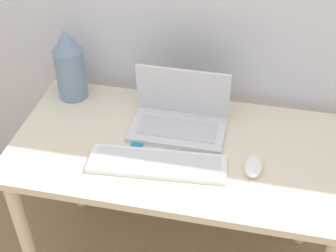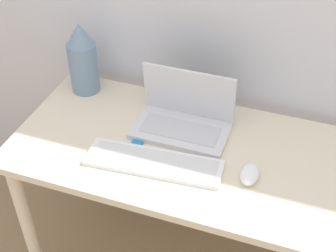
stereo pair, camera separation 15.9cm
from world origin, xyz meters
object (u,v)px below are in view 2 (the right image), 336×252
at_px(keyboard, 154,163).
at_px(mp3_player, 136,145).
at_px(mouse, 250,174).
at_px(laptop, 184,117).
at_px(vase, 83,59).

relative_size(keyboard, mp3_player, 7.67).
bearing_deg(keyboard, mouse, 8.12).
bearing_deg(mp3_player, laptop, 50.26).
distance_m(laptop, keyboard, 0.23).
height_order(laptop, vase, vase).
relative_size(keyboard, vase, 1.60).
relative_size(laptop, vase, 1.17).
bearing_deg(vase, mp3_player, -38.23).
bearing_deg(mouse, mp3_player, 176.42).
xyz_separation_m(laptop, mouse, (0.28, -0.18, -0.03)).
distance_m(laptop, vase, 0.48).
bearing_deg(laptop, vase, 166.79).
bearing_deg(mp3_player, vase, 141.77).
height_order(keyboard, vase, vase).
bearing_deg(mp3_player, mouse, -3.58).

